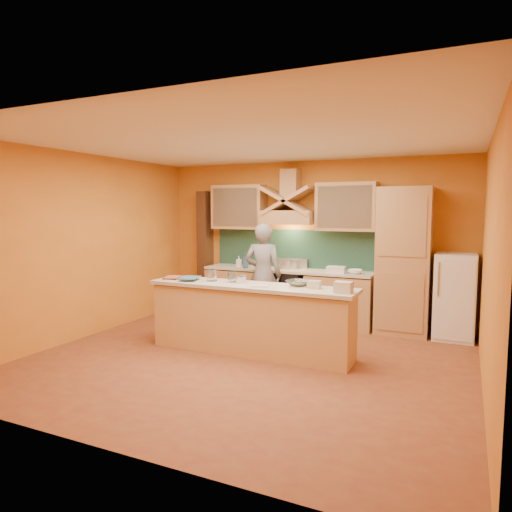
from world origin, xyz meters
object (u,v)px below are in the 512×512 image
at_px(person, 263,275).
at_px(fridge, 455,296).
at_px(kitchen_scale, 242,280).
at_px(stove, 287,296).
at_px(mixing_bowl, 298,283).

bearing_deg(person, fridge, 178.94).
relative_size(person, kitchen_scale, 15.91).
bearing_deg(stove, person, -119.93).
distance_m(kitchen_scale, mixing_bowl, 0.80).
height_order(stove, mixing_bowl, mixing_bowl).
bearing_deg(mixing_bowl, stove, 115.42).
distance_m(person, mixing_bowl, 1.67).
height_order(fridge, person, person).
bearing_deg(kitchen_scale, person, 85.52).
height_order(person, mixing_bowl, person).
distance_m(person, kitchen_scale, 1.41).
xyz_separation_m(stove, fridge, (2.70, 0.00, 0.20)).
bearing_deg(fridge, mixing_bowl, -137.43).
bearing_deg(kitchen_scale, stove, 74.52).
bearing_deg(stove, fridge, 0.00).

